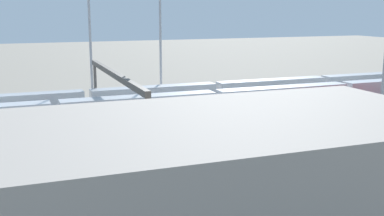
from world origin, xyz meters
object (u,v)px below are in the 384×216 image
train_on_track_0 (155,97)px  signal_gantry (115,80)px  light_mast_2 (89,4)px  maintenance_shed (183,194)px  light_mast_0 (160,11)px  train_on_track_5 (164,132)px  train_on_track_3 (216,107)px  train_on_track_6 (187,141)px

train_on_track_0 → signal_gantry: signal_gantry is taller
light_mast_2 → maintenance_shed: light_mast_2 is taller
light_mast_2 → maintenance_shed: (2.99, 56.32, -13.32)m
train_on_track_0 → light_mast_0: (-2.27, -3.37, 15.21)m
train_on_track_5 → signal_gantry: (4.11, -10.00, 5.59)m
light_mast_0 → signal_gantry: (12.51, 18.37, -9.56)m
train_on_track_0 → light_mast_0: light_mast_0 is taller
train_on_track_0 → maintenance_shed: (13.59, 52.93, 3.11)m
signal_gantry → train_on_track_5: bearing=112.4°
train_on_track_3 → train_on_track_6: bearing=55.4°
train_on_track_3 → train_on_track_6: (10.36, 15.00, -0.58)m
light_mast_2 → light_mast_0: bearing=179.9°
train_on_track_0 → light_mast_2: (10.60, -3.39, 16.44)m
signal_gantry → train_on_track_0: bearing=-124.3°
train_on_track_0 → train_on_track_6: size_ratio=2.54×
train_on_track_6 → train_on_track_3: bearing=-124.6°
train_on_track_5 → train_on_track_6: bearing=104.0°
light_mast_0 → signal_gantry: bearing=55.7°
light_mast_0 → signal_gantry: 24.20m
train_on_track_3 → train_on_track_0: 15.98m
maintenance_shed → train_on_track_0: bearing=-104.4°
train_on_track_0 → train_on_track_6: 30.39m
train_on_track_5 → light_mast_2: light_mast_2 is taller
train_on_track_5 → light_mast_0: size_ratio=3.36×
signal_gantry → train_on_track_3: bearing=180.0°
train_on_track_6 → maintenance_shed: bearing=69.2°
train_on_track_5 → light_mast_2: bearing=-81.0°
train_on_track_6 → signal_gantry: signal_gantry is taller
train_on_track_6 → train_on_track_5: train_on_track_5 is taller
train_on_track_3 → train_on_track_0: train_on_track_3 is taller
light_mast_2 → train_on_track_0: bearing=162.3°
train_on_track_5 → train_on_track_0: bearing=-103.8°
train_on_track_0 → train_on_track_6: bearing=80.8°
light_mast_2 → maintenance_shed: 57.95m
train_on_track_6 → signal_gantry: (5.36, -15.00, 5.63)m
signal_gantry → maintenance_shed: bearing=84.9°
train_on_track_6 → light_mast_0: light_mast_0 is taller
maintenance_shed → light_mast_2: bearing=-93.0°
train_on_track_3 → train_on_track_5: size_ratio=1.06×
light_mast_2 → train_on_track_6: bearing=99.7°
train_on_track_5 → light_mast_2: size_ratio=3.10×
train_on_track_6 → light_mast_2: (5.72, -33.39, 16.42)m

